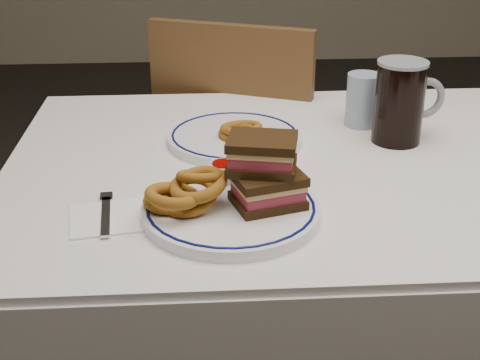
{
  "coord_description": "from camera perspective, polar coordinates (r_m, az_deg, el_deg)",
  "views": [
    {
      "loc": [
        -0.25,
        -1.18,
        1.27
      ],
      "look_at": [
        -0.19,
        -0.23,
        0.82
      ],
      "focal_mm": 50.0,
      "sensor_mm": 36.0,
      "label": 1
    }
  ],
  "objects": [
    {
      "name": "reuben_sandwich",
      "position": [
        1.07,
        2.15,
        0.74
      ],
      "size": [
        0.13,
        0.12,
        0.11
      ],
      "color": "black",
      "rests_on": "main_plate"
    },
    {
      "name": "dining_table",
      "position": [
        1.36,
        7.56,
        -2.31
      ],
      "size": [
        1.27,
        0.87,
        0.75
      ],
      "color": "silver",
      "rests_on": "floor"
    },
    {
      "name": "beer_mug",
      "position": [
        1.4,
        13.57,
        6.56
      ],
      "size": [
        0.15,
        0.1,
        0.17
      ],
      "color": "black",
      "rests_on": "dining_table"
    },
    {
      "name": "onion_rings_main",
      "position": [
        1.07,
        -4.65,
        -0.93
      ],
      "size": [
        0.14,
        0.12,
        0.08
      ],
      "color": "brown",
      "rests_on": "main_plate"
    },
    {
      "name": "far_plate",
      "position": [
        1.38,
        -0.45,
        3.66
      ],
      "size": [
        0.28,
        0.28,
        0.02
      ],
      "color": "white",
      "rests_on": "dining_table"
    },
    {
      "name": "onion_rings_far",
      "position": [
        1.36,
        0.0,
        4.28
      ],
      "size": [
        0.09,
        0.09,
        0.04
      ],
      "color": "brown",
      "rests_on": "far_plate"
    },
    {
      "name": "ketchup_ramekin",
      "position": [
        1.16,
        -1.33,
        0.82
      ],
      "size": [
        0.05,
        0.05,
        0.03
      ],
      "color": "silver",
      "rests_on": "main_plate"
    },
    {
      "name": "main_plate",
      "position": [
        1.09,
        -0.78,
        -2.56
      ],
      "size": [
        0.29,
        0.29,
        0.02
      ],
      "color": "white",
      "rests_on": "dining_table"
    },
    {
      "name": "napkin_fork",
      "position": [
        1.1,
        -11.37,
        -3.13
      ],
      "size": [
        0.13,
        0.15,
        0.01
      ],
      "color": "white",
      "rests_on": "dining_table"
    },
    {
      "name": "water_glass",
      "position": [
        1.48,
        10.43,
        6.74
      ],
      "size": [
        0.07,
        0.07,
        0.11
      ],
      "primitive_type": "cylinder",
      "color": "#97ABC3",
      "rests_on": "dining_table"
    },
    {
      "name": "chair_far",
      "position": [
        1.9,
        0.39,
        1.36
      ],
      "size": [
        0.55,
        0.55,
        0.92
      ],
      "color": "#4F3219",
      "rests_on": "floor"
    }
  ]
}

